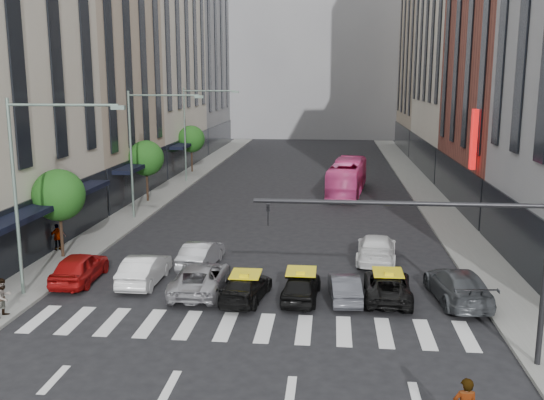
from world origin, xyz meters
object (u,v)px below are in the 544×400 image
(streetlamp_near, at_px, (34,172))
(car_white_front, at_px, (145,269))
(taxi_center, at_px, (301,286))
(streetlamp_mid, at_px, (143,138))
(car_red, at_px, (80,267))
(bus, at_px, (347,177))
(pedestrian_far, at_px, (58,237))
(streetlamp_far, at_px, (194,122))
(taxi_left, at_px, (246,287))
(pedestrian_near, at_px, (3,297))

(streetlamp_near, xyz_separation_m, car_white_front, (4.13, 2.37, -5.18))
(taxi_center, bearing_deg, streetlamp_mid, -48.17)
(car_red, distance_m, car_white_front, 3.29)
(taxi_center, relative_size, bus, 0.37)
(car_red, xyz_separation_m, pedestrian_far, (-3.40, 4.91, 0.17))
(car_white_front, bearing_deg, bus, -111.88)
(streetlamp_far, xyz_separation_m, taxi_left, (9.43, -31.43, -5.29))
(streetlamp_near, height_order, bus, streetlamp_near)
(car_red, bearing_deg, streetlamp_far, -90.44)
(streetlamp_near, bearing_deg, car_red, 69.45)
(car_red, bearing_deg, streetlamp_mid, -88.56)
(car_white_front, xyz_separation_m, pedestrian_far, (-6.69, 4.79, 0.21))
(streetlamp_far, height_order, bus, streetlamp_far)
(car_red, height_order, pedestrian_near, pedestrian_near)
(car_red, distance_m, taxi_left, 8.75)
(taxi_center, bearing_deg, bus, -92.15)
(streetlamp_mid, distance_m, streetlamp_far, 16.00)
(car_white_front, relative_size, pedestrian_far, 2.82)
(streetlamp_mid, bearing_deg, car_white_front, -73.14)
(car_red, xyz_separation_m, car_white_front, (3.29, 0.12, -0.03))
(streetlamp_far, bearing_deg, pedestrian_far, -95.88)
(streetlamp_far, distance_m, taxi_left, 33.24)
(car_red, xyz_separation_m, pedestrian_near, (-1.20, -4.95, 0.22))
(streetlamp_far, height_order, pedestrian_near, streetlamp_far)
(streetlamp_near, relative_size, pedestrian_near, 5.42)
(car_red, bearing_deg, pedestrian_far, -57.36)
(streetlamp_far, distance_m, car_white_front, 30.36)
(streetlamp_mid, xyz_separation_m, car_red, (0.84, -13.75, -5.14))
(car_white_front, distance_m, taxi_left, 5.60)
(streetlamp_mid, distance_m, bus, 19.05)
(car_red, bearing_deg, car_white_front, -179.98)
(car_white_front, relative_size, taxi_center, 1.11)
(taxi_left, bearing_deg, streetlamp_far, -65.36)
(bus, height_order, pedestrian_far, bus)
(pedestrian_near, bearing_deg, car_red, 1.32)
(streetlamp_near, xyz_separation_m, bus, (14.63, 27.38, -4.41))
(taxi_center, bearing_deg, pedestrian_near, 19.63)
(pedestrian_far, bearing_deg, taxi_left, 114.46)
(car_white_front, height_order, taxi_center, car_white_front)
(taxi_left, relative_size, pedestrian_near, 2.54)
(car_white_front, height_order, pedestrian_far, pedestrian_far)
(streetlamp_near, bearing_deg, taxi_left, 3.48)
(taxi_center, bearing_deg, pedestrian_far, -19.97)
(bus, bearing_deg, streetlamp_far, -10.31)
(taxi_left, height_order, pedestrian_near, pedestrian_near)
(taxi_center, distance_m, pedestrian_far, 15.82)
(streetlamp_mid, xyz_separation_m, car_white_front, (4.13, -13.63, -5.18))
(car_white_front, bearing_deg, streetlamp_near, 30.75)
(car_white_front, distance_m, pedestrian_near, 6.78)
(taxi_center, height_order, pedestrian_far, pedestrian_far)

